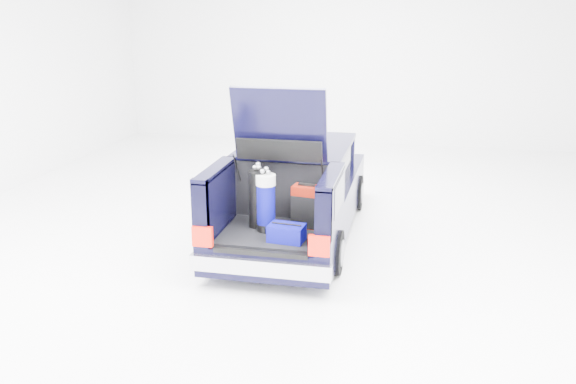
% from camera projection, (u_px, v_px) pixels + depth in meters
% --- Properties ---
extents(ground, '(14.00, 14.00, 0.00)m').
position_uv_depth(ground, '(295.00, 234.00, 9.69)').
color(ground, white).
rests_on(ground, ground).
extents(car, '(1.87, 4.65, 2.47)m').
position_uv_depth(car, '(296.00, 192.00, 9.59)').
color(car, black).
rests_on(car, ground).
extents(red_suitcase, '(0.40, 0.29, 0.61)m').
position_uv_depth(red_suitcase, '(306.00, 207.00, 8.21)').
color(red_suitcase, '#670D03').
rests_on(red_suitcase, car).
extents(black_golf_bag, '(0.32, 0.35, 0.89)m').
position_uv_depth(black_golf_bag, '(258.00, 199.00, 8.17)').
color(black_golf_bag, black).
rests_on(black_golf_bag, car).
extents(blue_golf_bag, '(0.33, 0.33, 0.87)m').
position_uv_depth(blue_golf_bag, '(266.00, 202.00, 8.05)').
color(blue_golf_bag, black).
rests_on(blue_golf_bag, car).
extents(blue_duffel, '(0.48, 0.34, 0.24)m').
position_uv_depth(blue_duffel, '(287.00, 233.00, 7.76)').
color(blue_duffel, '#06046C').
rests_on(blue_duffel, car).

